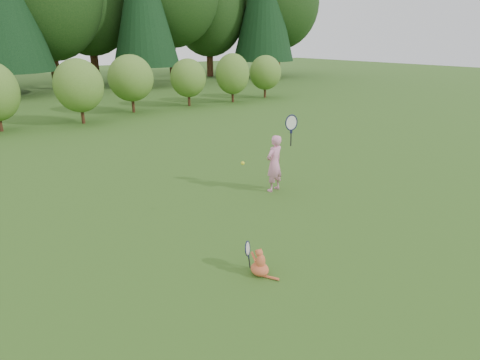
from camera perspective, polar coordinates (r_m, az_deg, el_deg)
ground at (r=8.01m, az=2.28°, el=-6.56°), size 100.00×100.00×0.00m
shrub_row at (r=19.24m, az=-23.26°, el=11.72°), size 28.00×3.00×2.80m
child at (r=9.62m, az=4.97°, el=2.56°), size 0.78×0.45×2.06m
cat at (r=6.40m, az=2.76°, el=-11.44°), size 0.31×0.61×0.62m
tennis_ball at (r=7.79m, az=0.39°, el=2.41°), size 0.07×0.07×0.07m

